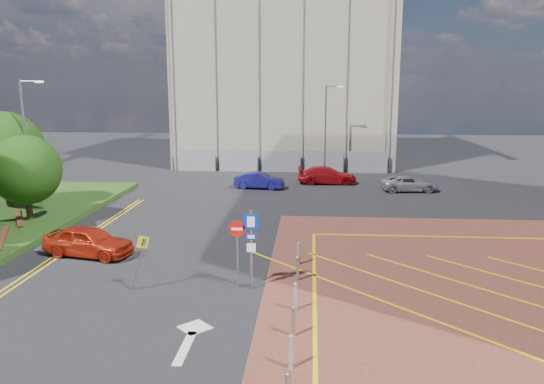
# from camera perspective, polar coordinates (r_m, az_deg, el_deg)

# --- Properties ---
(ground) EXTENTS (140.00, 140.00, 0.00)m
(ground) POSITION_cam_1_polar(r_m,az_deg,el_deg) (20.61, -3.94, -11.29)
(ground) COLOR black
(ground) RESTS_ON ground
(tree_c) EXTENTS (4.00, 4.00, 4.90)m
(tree_c) POSITION_cam_1_polar(r_m,az_deg,el_deg) (33.44, -24.97, 2.16)
(tree_c) COLOR #3D2B1C
(tree_c) RESTS_ON grass_bed
(tree_d) EXTENTS (5.00, 5.00, 6.08)m
(tree_d) POSITION_cam_1_polar(r_m,az_deg,el_deg) (37.43, -26.87, 3.92)
(tree_d) COLOR #3D2B1C
(tree_d) RESTS_ON grass_bed
(lamp_left_far) EXTENTS (1.53, 0.16, 8.00)m
(lamp_left_far) POSITION_cam_1_polar(r_m,az_deg,el_deg) (35.45, -24.92, 5.03)
(lamp_left_far) COLOR #9EA0A8
(lamp_left_far) RESTS_ON grass_bed
(lamp_back) EXTENTS (1.53, 0.16, 8.00)m
(lamp_back) POSITION_cam_1_polar(r_m,az_deg,el_deg) (46.97, 5.86, 6.96)
(lamp_back) COLOR #9EA0A8
(lamp_back) RESTS_ON ground
(sign_cluster) EXTENTS (1.17, 0.12, 3.20)m
(sign_cluster) POSITION_cam_1_polar(r_m,az_deg,el_deg) (20.83, -2.82, -5.31)
(sign_cluster) COLOR #9EA0A8
(sign_cluster) RESTS_ON ground
(warning_sign) EXTENTS (0.81, 0.43, 2.24)m
(warning_sign) POSITION_cam_1_polar(r_m,az_deg,el_deg) (21.35, -13.98, -6.70)
(warning_sign) COLOR #9EA0A8
(warning_sign) RESTS_ON ground
(bollard_row) EXTENTS (0.14, 11.14, 0.90)m
(bollard_row) POSITION_cam_1_polar(r_m,az_deg,el_deg) (18.71, 2.45, -12.14)
(bollard_row) COLOR #9EA0A8
(bollard_row) RESTS_ON forecourt
(construction_building) EXTENTS (21.20, 19.20, 22.00)m
(construction_building) POSITION_cam_1_polar(r_m,az_deg,el_deg) (58.96, 1.59, 14.36)
(construction_building) COLOR #A29785
(construction_building) RESTS_ON ground
(construction_fence) EXTENTS (21.60, 0.06, 2.00)m
(construction_fence) POSITION_cam_1_polar(r_m,az_deg,el_deg) (49.33, 2.14, 3.30)
(construction_fence) COLOR gray
(construction_fence) RESTS_ON ground
(car_red_left) EXTENTS (4.52, 2.56, 1.45)m
(car_red_left) POSITION_cam_1_polar(r_m,az_deg,el_deg) (26.55, -19.13, -5.01)
(car_red_left) COLOR #A9200E
(car_red_left) RESTS_ON ground
(car_blue_back) EXTENTS (3.99, 1.84, 1.27)m
(car_blue_back) POSITION_cam_1_polar(r_m,az_deg,el_deg) (41.45, -1.36, 1.24)
(car_blue_back) COLOR navy
(car_blue_back) RESTS_ON ground
(car_red_back) EXTENTS (4.90, 2.19, 1.40)m
(car_red_back) POSITION_cam_1_polar(r_m,az_deg,el_deg) (43.77, 5.94, 1.81)
(car_red_back) COLOR #A10D12
(car_red_back) RESTS_ON ground
(car_silver_back) EXTENTS (4.40, 2.30, 1.18)m
(car_silver_back) POSITION_cam_1_polar(r_m,az_deg,el_deg) (41.77, 14.56, 0.89)
(car_silver_back) COLOR #AFB0B7
(car_silver_back) RESTS_ON ground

